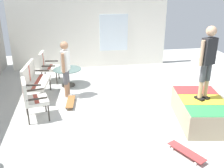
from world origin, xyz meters
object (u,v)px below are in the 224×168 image
person_watching (66,66)px  skateboard_spare (186,152)px  skate_ramp (202,110)px  person_skater (208,58)px  patio_bench (33,78)px  skateboard_by_bench (71,102)px  patio_table (68,74)px  patio_chair_near_house (46,64)px  patio_chair_by_wall (31,96)px

person_watching → skateboard_spare: person_watching is taller
skate_ramp → skateboard_spare: bearing=142.3°
skate_ramp → person_skater: size_ratio=1.21×
skate_ramp → patio_bench: patio_bench is taller
patio_bench → skateboard_by_bench: patio_bench is taller
patio_table → person_skater: size_ratio=0.53×
patio_bench → patio_chair_near_house: 1.36m
patio_table → skateboard_by_bench: bearing=-177.7°
patio_bench → patio_chair_by_wall: same height
skate_ramp → patio_table: skate_ramp is taller
patio_chair_by_wall → person_skater: size_ratio=0.60×
patio_bench → person_skater: person_skater is taller
patio_chair_near_house → patio_chair_by_wall: (-2.59, 0.17, 0.00)m
patio_chair_by_wall → patio_table: 2.28m
patio_bench → patio_chair_near_house: same height
skate_ramp → person_skater: 1.28m
patio_chair_near_house → person_skater: size_ratio=0.60×
patio_table → skateboard_by_bench: 1.49m
person_skater → skateboard_by_bench: (1.39, 3.08, -1.49)m
patio_table → skateboard_by_bench: patio_table is taller
patio_chair_near_house → patio_chair_by_wall: 2.60m
person_watching → skateboard_by_bench: size_ratio=2.02×
skate_ramp → patio_chair_near_house: (3.37, 3.86, 0.32)m
skateboard_by_bench → person_skater: bearing=-114.2°
patio_chair_near_house → patio_table: 0.87m
patio_bench → skate_ramp: bearing=-116.3°
patio_chair_by_wall → person_skater: bearing=-100.4°
skateboard_by_bench → patio_chair_near_house: bearing=21.0°
skate_ramp → skateboard_spare: (-1.21, 0.93, -0.20)m
patio_chair_near_house → patio_chair_by_wall: bearing=176.3°
patio_bench → person_watching: 0.99m
patio_chair_by_wall → person_watching: person_watching is taller
patio_chair_by_wall → person_skater: (-0.74, -4.00, 0.96)m
patio_table → person_skater: (-2.84, -3.14, 1.17)m
patio_chair_near_house → skateboard_spare: (-4.58, -2.93, -0.53)m
patio_table → patio_chair_near_house: bearing=54.7°
patio_chair_by_wall → skateboard_by_bench: size_ratio=1.25×
patio_chair_near_house → patio_table: patio_chair_near_house is taller
skate_ramp → skateboard_spare: 1.54m
skateboard_spare → patio_chair_near_house: bearing=32.6°
person_skater → patio_table: bearing=47.9°
patio_chair_by_wall → patio_chair_near_house: bearing=-3.7°
skate_ramp → patio_chair_by_wall: bearing=79.1°
skate_ramp → person_watching: 3.81m
skateboard_spare → skateboard_by_bench: bearing=39.6°
skate_ramp → skateboard_spare: skate_ramp is taller
patio_bench → skateboard_by_bench: 1.30m
patio_table → patio_bench: bearing=131.5°
patio_chair_by_wall → person_watching: bearing=-35.1°
patio_bench → skateboard_by_bench: bearing=-121.1°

